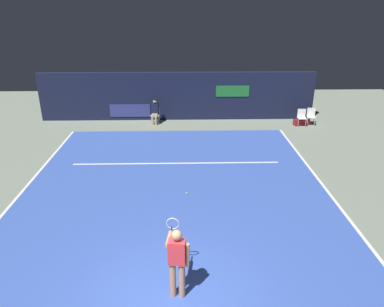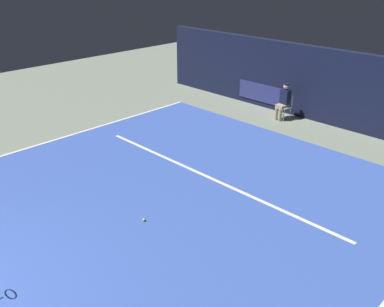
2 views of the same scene
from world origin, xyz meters
name	(u,v)px [view 1 (image 1 of 2)]	position (x,y,z in m)	size (l,w,h in m)	color
ground_plane	(175,189)	(0.00, 5.14, 0.00)	(30.68, 30.68, 0.00)	gray
court_surface	(175,189)	(0.00, 5.14, 0.01)	(10.62, 12.28, 0.01)	#3856B2
line_sideline_left	(324,187)	(5.26, 5.14, 0.01)	(0.10, 12.28, 0.01)	white
line_sideline_right	(23,190)	(-5.26, 5.14, 0.01)	(0.10, 12.28, 0.01)	white
line_service	(176,163)	(0.00, 7.29, 0.01)	(8.28, 0.10, 0.01)	white
back_wall	(178,96)	(0.00, 13.33, 1.30)	(14.94, 0.33, 2.60)	#141933
tennis_player	(177,259)	(0.15, 0.23, 0.99)	(0.52, 0.98, 1.73)	tan
line_judge_on_chair	(155,111)	(-1.20, 12.55, 0.69)	(0.49, 0.57, 1.32)	white
courtside_chair_near	(302,116)	(6.53, 12.01, 0.50)	(0.48, 0.45, 0.88)	white
courtside_chair_far	(311,115)	(7.09, 12.18, 0.50)	(0.51, 0.49, 0.88)	white
tennis_ball	(187,193)	(0.41, 4.74, 0.05)	(0.07, 0.07, 0.07)	#CCE033
equipment_bag	(301,122)	(6.59, 12.11, 0.16)	(0.84, 0.32, 0.32)	maroon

